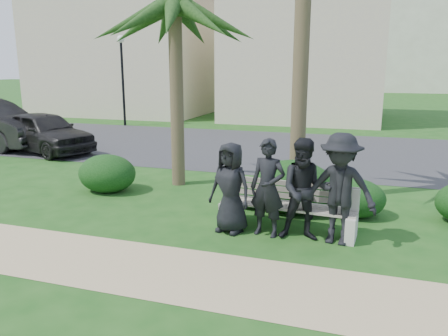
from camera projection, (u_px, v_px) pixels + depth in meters
The scene contains 17 objects.
ground at pixel (223, 229), 7.75m from camera, with size 160.00×160.00×0.00m, color #1A4A15.
footpath at pixel (183, 274), 6.08m from camera, with size 30.00×1.60×0.01m, color tan.
asphalt_street at pixel (294, 150), 15.16m from camera, with size 160.00×8.00×0.01m, color #2D2D30.
stucco_bldg_left at pixel (129, 53), 27.20m from camera, with size 10.40×8.40×7.30m.
stucco_bldg_right at pixel (307, 51), 23.91m from camera, with size 8.40×8.40×7.30m.
street_lamp at pixel (122, 64), 20.91m from camera, with size 0.36×0.36×4.29m.
park_bench at pixel (287, 210), 7.62m from camera, with size 2.40×0.72×0.83m.
man_a at pixel (230, 188), 7.49m from camera, with size 0.77×0.50×1.58m, color black.
man_b at pixel (268, 188), 7.31m from camera, with size 0.61×0.40×1.67m, color black.
man_c at pixel (305, 190), 7.12m from camera, with size 0.83×0.65×1.71m, color black.
man_d at pixel (340, 189), 6.95m from camera, with size 1.18×0.68×1.82m, color black.
hedge_a at pixel (107, 172), 10.06m from camera, with size 1.36×1.12×0.88m, color black.
hedge_c at pixel (253, 191), 8.95m from camera, with size 0.99×0.82×0.64m, color black.
hedge_d at pixel (293, 185), 8.65m from camera, with size 1.63×1.34×1.06m, color black.
hedge_e at pixel (355, 197), 8.38m from camera, with size 1.15×0.95×0.75m, color black.
palm_left at pixel (175, 8), 9.83m from camera, with size 3.00×3.00×5.06m.
car_a at pixel (44, 132), 14.64m from camera, with size 1.62×4.02×1.37m, color black.
Camera 1 is at (2.27, -6.94, 2.81)m, focal length 35.00 mm.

